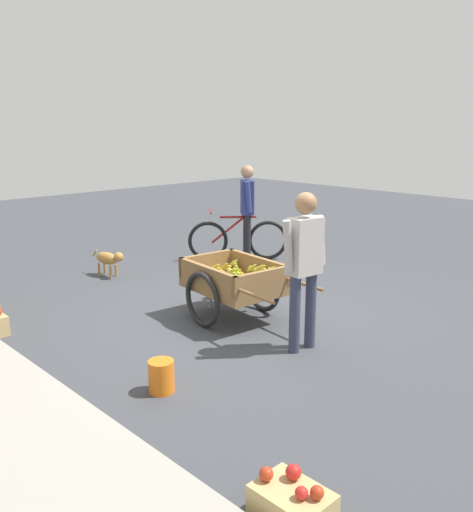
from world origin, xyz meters
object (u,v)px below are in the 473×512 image
(fruit_cart, at_px, (234,283))
(dog, at_px, (109,259))
(plastic_bucket, at_px, (161,376))
(apple_crate, at_px, (292,505))
(vendor_person, at_px, (304,258))
(cyclist_person, at_px, (247,204))
(bicycle, at_px, (238,239))

(fruit_cart, height_order, dog, fruit_cart)
(plastic_bucket, distance_m, apple_crate, 1.88)
(vendor_person, distance_m, cyclist_person, 3.78)
(fruit_cart, bearing_deg, plastic_bucket, 117.56)
(vendor_person, relative_size, dog, 2.40)
(vendor_person, height_order, cyclist_person, vendor_person)
(fruit_cart, bearing_deg, apple_crate, 141.99)
(fruit_cart, xyz_separation_m, plastic_bucket, (-0.89, 1.70, -0.30))
(vendor_person, height_order, bicycle, vendor_person)
(fruit_cart, xyz_separation_m, vendor_person, (-1.14, 0.12, 0.52))
(fruit_cart, height_order, cyclist_person, cyclist_person)
(apple_crate, bearing_deg, cyclist_person, -42.55)
(vendor_person, xyz_separation_m, plastic_bucket, (0.25, 1.58, -0.82))
(cyclist_person, height_order, dog, cyclist_person)
(fruit_cart, distance_m, apple_crate, 3.46)
(cyclist_person, bearing_deg, apple_crate, 137.45)
(vendor_person, bearing_deg, fruit_cart, -6.22)
(fruit_cart, xyz_separation_m, apple_crate, (-2.72, 2.12, -0.32))
(fruit_cart, xyz_separation_m, bicycle, (2.01, -2.01, -0.09))
(bicycle, distance_m, dog, 2.18)
(bicycle, distance_m, cyclist_person, 0.61)
(dog, bearing_deg, bicycle, -106.64)
(apple_crate, bearing_deg, dog, -20.93)
(bicycle, xyz_separation_m, plastic_bucket, (-2.89, 3.71, -0.21))
(vendor_person, height_order, plastic_bucket, vendor_person)
(plastic_bucket, xyz_separation_m, apple_crate, (-1.83, 0.42, -0.02))
(cyclist_person, distance_m, plastic_bucket, 4.80)
(bicycle, relative_size, dog, 1.95)
(fruit_cart, distance_m, dog, 2.64)
(apple_crate, bearing_deg, bicycle, -41.16)
(fruit_cart, relative_size, cyclist_person, 1.09)
(fruit_cart, distance_m, cyclist_person, 2.90)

